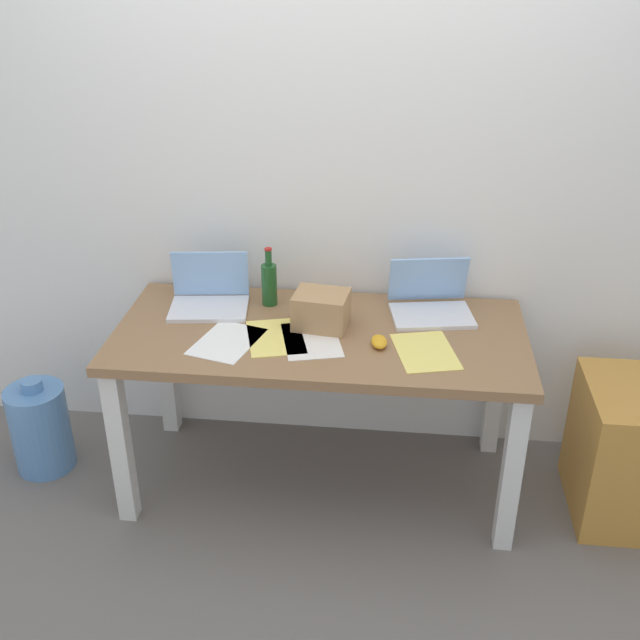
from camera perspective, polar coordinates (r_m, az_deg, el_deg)
ground_plane at (r=3.40m, az=0.00°, el=-11.85°), size 8.00×8.00×0.00m
back_wall at (r=3.17m, az=0.87°, el=11.88°), size 5.20×0.08×2.60m
desk at (r=3.04m, az=0.00°, el=-2.54°), size 1.62×0.74×0.74m
laptop_left at (r=3.19m, az=-8.30°, el=1.71°), size 0.34×0.27×0.22m
laptop_right at (r=3.14m, az=8.30°, el=1.24°), size 0.36×0.31×0.22m
beer_bottle at (r=3.17m, az=-3.83°, el=2.80°), size 0.06×0.06×0.25m
computer_mouse at (r=2.89m, az=4.46°, el=-1.64°), size 0.07×0.11×0.03m
cardboard_box at (r=2.99m, az=0.00°, el=0.76°), size 0.23×0.20×0.14m
paper_sheet_center at (r=2.92m, az=-0.64°, el=-1.51°), size 0.28×0.34×0.00m
paper_sheet_front_left at (r=2.93m, az=-6.99°, el=-1.61°), size 0.28×0.34×0.00m
paper_yellow_folder at (r=2.95m, az=-3.34°, el=-1.29°), size 0.28×0.34×0.00m
paper_sheet_front_right at (r=2.87m, az=7.90°, el=-2.35°), size 0.27×0.34×0.00m
water_cooler_jug at (r=3.57m, az=-20.23°, el=-7.59°), size 0.25×0.25×0.44m
filing_cabinet at (r=3.32m, az=22.16°, el=-9.10°), size 0.40×0.48×0.57m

